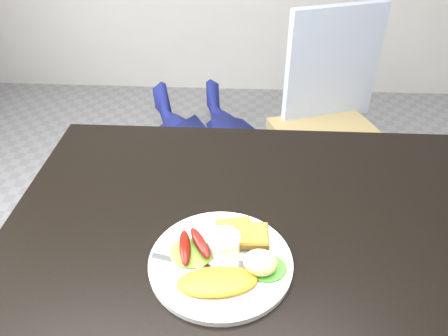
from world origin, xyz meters
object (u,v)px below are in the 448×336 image
(plate, at_px, (221,262))
(dining_chair, at_px, (331,139))
(dining_table, at_px, (273,228))
(person, at_px, (223,41))

(plate, bearing_deg, dining_chair, 67.63)
(dining_chair, bearing_deg, plate, -132.50)
(dining_table, bearing_deg, plate, -130.06)
(dining_table, relative_size, dining_chair, 2.89)
(dining_chair, xyz_separation_m, person, (-0.45, 0.02, 0.40))
(dining_table, distance_m, plate, 0.17)
(dining_table, relative_size, plate, 4.17)
(dining_table, xyz_separation_m, person, (-0.16, 0.86, 0.12))
(dining_table, height_order, dining_chair, dining_table)
(dining_table, relative_size, person, 0.70)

